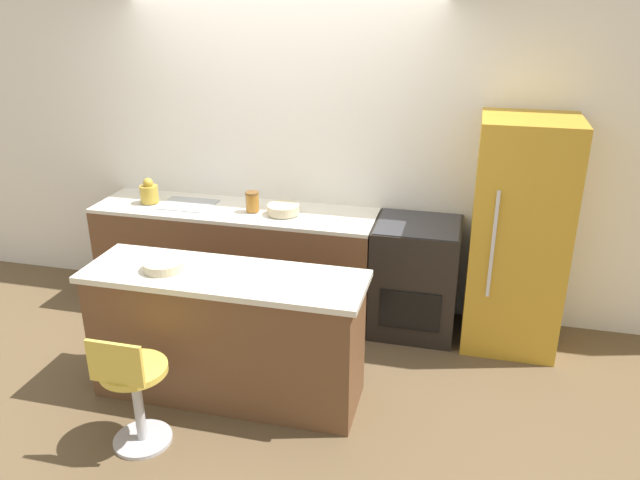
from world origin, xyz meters
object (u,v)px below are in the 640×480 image
object	(u,v)px
oven_range	(415,277)
mixing_bowl	(283,209)
refrigerator	(518,236)
kettle	(149,192)
stool_chair	(134,391)

from	to	relation	value
oven_range	mixing_bowl	distance (m)	1.18
refrigerator	kettle	distance (m)	2.97
stool_chair	mixing_bowl	distance (m)	1.90
mixing_bowl	stool_chair	bearing A→B (deg)	-102.06
mixing_bowl	oven_range	bearing A→B (deg)	1.59
mixing_bowl	kettle	bearing A→B (deg)	180.00
refrigerator	mixing_bowl	distance (m)	1.80
refrigerator	kettle	world-z (taller)	refrigerator
kettle	stool_chair	bearing A→B (deg)	-66.06
stool_chair	kettle	size ratio (longest dim) A/B	3.78
stool_chair	refrigerator	bearing A→B (deg)	39.47
kettle	mixing_bowl	xyz separation A→B (m)	(1.17, -0.00, -0.05)
stool_chair	kettle	xyz separation A→B (m)	(-0.79, 1.78, 0.60)
refrigerator	stool_chair	distance (m)	2.87
stool_chair	mixing_bowl	world-z (taller)	mixing_bowl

